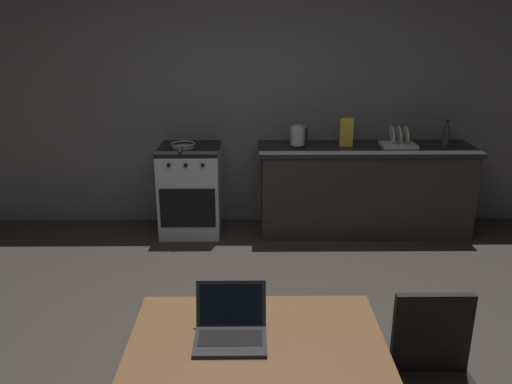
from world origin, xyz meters
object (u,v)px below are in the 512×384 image
(electric_kettle, at_px, (298,136))
(dish_rack, at_px, (398,142))
(chair, at_px, (435,375))
(bottle, at_px, (446,135))
(cereal_box, at_px, (346,132))
(stove_oven, at_px, (191,190))
(dining_table, at_px, (257,364))
(laptop, at_px, (231,329))
(frying_pan, at_px, (183,145))

(electric_kettle, relative_size, dish_rack, 0.65)
(chair, bearing_deg, bottle, 60.09)
(bottle, distance_m, cereal_box, 0.98)
(chair, height_order, dish_rack, dish_rack)
(stove_oven, distance_m, dining_table, 3.20)
(cereal_box, bearing_deg, laptop, -108.77)
(dining_table, bearing_deg, frying_pan, 102.60)
(stove_oven, height_order, frying_pan, frying_pan)
(bottle, bearing_deg, dining_table, -121.62)
(stove_oven, distance_m, dish_rack, 2.15)
(bottle, bearing_deg, cereal_box, 175.88)
(laptop, distance_m, electric_kettle, 3.10)
(chair, distance_m, electric_kettle, 3.06)
(bottle, bearing_deg, laptop, -123.91)
(electric_kettle, bearing_deg, frying_pan, -178.53)
(electric_kettle, xyz_separation_m, frying_pan, (-1.14, -0.03, -0.08))
(frying_pan, distance_m, cereal_box, 1.63)
(stove_oven, height_order, dining_table, stove_oven)
(bottle, xyz_separation_m, dish_rack, (-0.45, 0.05, -0.08))
(stove_oven, height_order, electric_kettle, electric_kettle)
(bottle, bearing_deg, stove_oven, 178.93)
(chair, xyz_separation_m, cereal_box, (0.08, 3.01, 0.53))
(chair, xyz_separation_m, electric_kettle, (-0.41, 2.99, 0.49))
(dining_table, relative_size, dish_rack, 3.36)
(dining_table, xyz_separation_m, chair, (0.85, 0.14, -0.18))
(laptop, bearing_deg, chair, -3.32)
(frying_pan, relative_size, cereal_box, 1.46)
(electric_kettle, distance_m, cereal_box, 0.49)
(laptop, bearing_deg, bottle, 49.65)
(cereal_box, distance_m, dish_rack, 0.53)
(laptop, height_order, bottle, bottle)
(stove_oven, relative_size, cereal_box, 3.18)
(laptop, distance_m, frying_pan, 3.08)
(stove_oven, distance_m, chair, 3.34)
(dining_table, distance_m, electric_kettle, 3.18)
(dining_table, distance_m, chair, 0.88)
(electric_kettle, xyz_separation_m, bottle, (1.46, -0.05, 0.03))
(electric_kettle, bearing_deg, laptop, -100.37)
(dining_table, bearing_deg, bottle, 58.38)
(bottle, bearing_deg, electric_kettle, 178.03)
(laptop, xyz_separation_m, dish_rack, (1.57, 3.05, 0.14))
(chair, bearing_deg, laptop, 172.80)
(bottle, distance_m, dish_rack, 0.46)
(frying_pan, bearing_deg, cereal_box, 1.73)
(chair, relative_size, dish_rack, 2.60)
(dining_table, xyz_separation_m, laptop, (-0.12, 0.09, 0.12))
(cereal_box, bearing_deg, bottle, -4.12)
(chair, relative_size, electric_kettle, 4.01)
(laptop, bearing_deg, dish_rack, 56.38)
(stove_oven, xyz_separation_m, cereal_box, (1.57, 0.02, 0.59))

